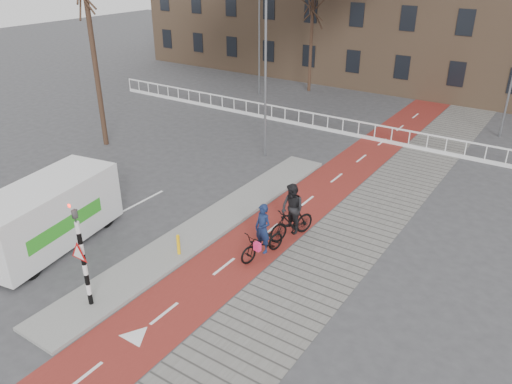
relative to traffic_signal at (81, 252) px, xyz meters
The scene contains 14 objects.
ground 2.90m from the traffic_signal, 73.47° to the left, with size 120.00×120.00×0.00m, color #38383A.
bike_lane 12.36m from the traffic_signal, 80.09° to the left, with size 2.50×60.00×0.01m, color maroon.
sidewalk 13.13m from the traffic_signal, 67.82° to the left, with size 3.00×60.00×0.01m, color slate.
curb_island 6.32m from the traffic_signal, 90.95° to the left, with size 1.80×16.00×0.12m, color gray.
traffic_signal is the anchor object (origin of this frame).
bollard 3.94m from the traffic_signal, 84.08° to the left, with size 0.12×0.12×0.76m, color yellow.
cyclist_near 6.16m from the traffic_signal, 61.53° to the left, with size 1.15×2.12×2.08m.
cyclist_far 7.74m from the traffic_signal, 66.56° to the left, with size 1.27×2.16×2.20m.
van 4.50m from the traffic_signal, 158.77° to the left, with size 3.17×5.91×2.41m.
railing 19.60m from the traffic_signal, 103.02° to the left, with size 28.00×0.10×0.99m.
tree_left 14.99m from the traffic_signal, 137.21° to the left, with size 0.28×0.28×9.39m, color black.
tree_mid 27.81m from the traffic_signal, 104.42° to the left, with size 0.24×0.24×7.48m, color black.
streetlight_near 13.96m from the traffic_signal, 99.91° to the left, with size 0.12×0.12×8.92m, color slate.
streetlight_left 25.84m from the traffic_signal, 111.87° to the left, with size 0.12×0.12×8.39m, color slate.
Camera 1 is at (10.48, -9.40, 9.96)m, focal length 35.00 mm.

